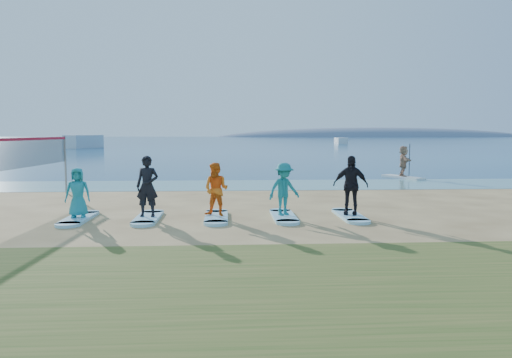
{
  "coord_description": "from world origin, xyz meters",
  "views": [
    {
      "loc": [
        -1.53,
        -14.61,
        2.66
      ],
      "look_at": [
        -0.54,
        2.0,
        1.1
      ],
      "focal_mm": 35.0,
      "sensor_mm": 36.0,
      "label": 1
    }
  ],
  "objects": [
    {
      "name": "student_3",
      "position": [
        0.25,
        0.68,
        0.9
      ],
      "size": [
        1.21,
        0.98,
        1.63
      ],
      "primitive_type": "imported",
      "rotation": [
        0.0,
        0.0,
        0.42
      ],
      "color": "teal",
      "rests_on": "surfboard_3"
    },
    {
      "name": "surfboard_0",
      "position": [
        -6.04,
        0.68,
        0.04
      ],
      "size": [
        0.7,
        2.2,
        0.09
      ],
      "primitive_type": "cube",
      "color": "#9CDAF2",
      "rests_on": "ground"
    },
    {
      "name": "ground",
      "position": [
        0.0,
        0.0,
        0.0
      ],
      "size": [
        600.0,
        600.0,
        0.0
      ],
      "primitive_type": "plane",
      "color": "tan",
      "rests_on": "ground"
    },
    {
      "name": "volleyball_net",
      "position": [
        -8.79,
        3.13,
        1.9
      ],
      "size": [
        0.54,
        9.08,
        2.5
      ],
      "rotation": [
        0.0,
        0.0,
        -0.05
      ],
      "color": "gray",
      "rests_on": "ground"
    },
    {
      "name": "student_4",
      "position": [
        2.35,
        0.68,
        1.01
      ],
      "size": [
        1.17,
        0.79,
        1.85
      ],
      "primitive_type": "imported",
      "rotation": [
        0.0,
        0.0,
        -0.35
      ],
      "color": "black",
      "rests_on": "surfboard_4"
    },
    {
      "name": "boat_offshore_b",
      "position": [
        25.66,
        102.65,
        0.0
      ],
      "size": [
        2.55,
        6.43,
        1.42
      ],
      "primitive_type": "cube",
      "rotation": [
        0.0,
        0.0,
        -0.05
      ],
      "color": "silver",
      "rests_on": "ground"
    },
    {
      "name": "surfboard_2",
      "position": [
        -1.84,
        0.68,
        0.04
      ],
      "size": [
        0.7,
        2.2,
        0.09
      ],
      "primitive_type": "cube",
      "color": "#9CDAF2",
      "rests_on": "ground"
    },
    {
      "name": "student_2",
      "position": [
        -1.84,
        0.68,
        0.91
      ],
      "size": [
        0.98,
        0.89,
        1.64
      ],
      "primitive_type": "imported",
      "rotation": [
        0.0,
        0.0,
        -0.42
      ],
      "color": "orange",
      "rests_on": "surfboard_2"
    },
    {
      "name": "shallow_water",
      "position": [
        0.0,
        10.5,
        0.01
      ],
      "size": [
        600.0,
        600.0,
        0.0
      ],
      "primitive_type": "plane",
      "color": "teal",
      "rests_on": "ground"
    },
    {
      "name": "island_ridge",
      "position": [
        95.0,
        300.0,
        0.0
      ],
      "size": [
        220.0,
        56.0,
        18.0
      ],
      "primitive_type": "ellipsoid",
      "color": "slate",
      "rests_on": "ground"
    },
    {
      "name": "student_0",
      "position": [
        -6.04,
        0.68,
        0.84
      ],
      "size": [
        0.78,
        0.55,
        1.51
      ],
      "primitive_type": "imported",
      "rotation": [
        0.0,
        0.0,
        0.1
      ],
      "color": "teal",
      "rests_on": "surfboard_0"
    },
    {
      "name": "student_1",
      "position": [
        -3.94,
        0.68,
        1.02
      ],
      "size": [
        0.73,
        0.53,
        1.86
      ],
      "primitive_type": "imported",
      "rotation": [
        0.0,
        0.0,
        -0.12
      ],
      "color": "black",
      "rests_on": "surfboard_1"
    },
    {
      "name": "surfboard_1",
      "position": [
        -3.94,
        0.68,
        0.04
      ],
      "size": [
        0.7,
        2.2,
        0.09
      ],
      "primitive_type": "cube",
      "color": "#9CDAF2",
      "rests_on": "ground"
    },
    {
      "name": "paddleboarder",
      "position": [
        8.75,
        13.72,
        1.0
      ],
      "size": [
        0.69,
        1.68,
        1.77
      ],
      "primitive_type": "imported",
      "rotation": [
        0.0,
        0.0,
        1.47
      ],
      "color": "tan",
      "rests_on": "paddleboard"
    },
    {
      "name": "surfboard_3",
      "position": [
        0.25,
        0.68,
        0.04
      ],
      "size": [
        0.7,
        2.2,
        0.09
      ],
      "primitive_type": "cube",
      "color": "#9CDAF2",
      "rests_on": "ground"
    },
    {
      "name": "boat_offshore_a",
      "position": [
        -25.65,
        71.64,
        0.0
      ],
      "size": [
        5.3,
        7.8,
        2.23
      ],
      "primitive_type": "cube",
      "rotation": [
        0.0,
        0.0,
        -0.39
      ],
      "color": "silver",
      "rests_on": "ground"
    },
    {
      "name": "paddleboard",
      "position": [
        8.75,
        13.72,
        0.06
      ],
      "size": [
        1.75,
        3.05,
        0.12
      ],
      "primitive_type": "cube",
      "rotation": [
        0.0,
        0.0,
        0.37
      ],
      "color": "silver",
      "rests_on": "ground"
    },
    {
      "name": "surfboard_4",
      "position": [
        2.35,
        0.68,
        0.04
      ],
      "size": [
        0.7,
        2.2,
        0.09
      ],
      "primitive_type": "cube",
      "color": "#9CDAF2",
      "rests_on": "ground"
    },
    {
      "name": "ocean",
      "position": [
        0.0,
        160.0,
        0.01
      ],
      "size": [
        600.0,
        600.0,
        0.0
      ],
      "primitive_type": "plane",
      "color": "navy",
      "rests_on": "ground"
    }
  ]
}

